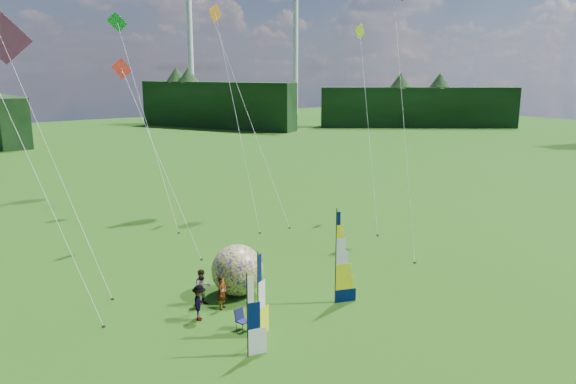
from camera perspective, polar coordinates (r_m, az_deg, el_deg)
ground at (r=26.40m, az=7.16°, el=-12.98°), size 220.00×220.00×0.00m
treeline_ring at (r=24.95m, az=7.41°, el=-4.66°), size 210.00×210.00×8.00m
turbine_left at (r=141.69m, az=0.78°, el=13.99°), size 8.00×1.20×30.00m
turbine_right at (r=134.08m, az=-9.87°, el=13.90°), size 8.00×1.20×30.00m
feather_banner_main at (r=27.36m, az=4.88°, el=-6.74°), size 1.22×0.52×4.64m
side_banner_left at (r=24.09m, az=-3.06°, el=-10.61°), size 0.99×0.49×3.74m
side_banner_far at (r=22.73m, az=-4.14°, el=-12.55°), size 1.00×0.33×3.41m
bol_inflatable at (r=28.75m, az=-5.17°, el=-7.91°), size 3.43×3.43×2.62m
spectator_a at (r=27.39m, az=-6.70°, el=-10.11°), size 0.72×0.66×1.65m
spectator_b at (r=27.91m, az=-8.68°, el=-9.56°), size 0.90×0.49×1.80m
spectator_c at (r=26.38m, az=-8.99°, el=-11.06°), size 0.96×1.11×1.68m
spectator_d at (r=29.03m, az=-6.75°, el=-8.90°), size 0.95×0.80×1.53m
camp_chair at (r=25.41m, az=-4.63°, el=-12.81°), size 0.64×0.64×0.94m
kite_whale at (r=43.54m, az=-4.55°, el=10.09°), size 6.79×15.11×19.02m
kite_rainbow_delta at (r=30.20m, az=-22.71°, el=4.66°), size 9.70×12.06×15.40m
kite_parafoil at (r=36.80m, az=11.72°, el=8.51°), size 10.77×12.39×17.83m
small_kite_red at (r=35.96m, az=-12.92°, el=4.04°), size 4.85×10.32×12.44m
small_kite_orange at (r=41.91m, az=-5.28°, el=8.41°), size 8.28×11.99×16.73m
small_kite_yellow at (r=41.80m, az=8.17°, el=7.23°), size 8.56×10.38×15.12m
small_kite_pink at (r=27.22m, az=-25.40°, el=5.43°), size 7.44×9.47×17.06m
small_kite_green at (r=43.86m, az=-14.30°, el=7.96°), size 8.66×14.35×16.26m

